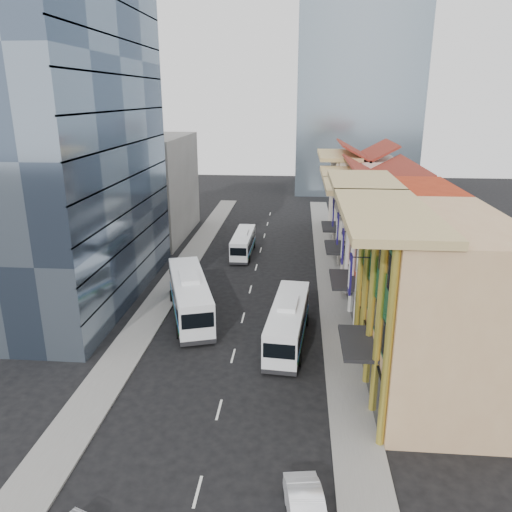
# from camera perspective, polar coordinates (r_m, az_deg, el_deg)

# --- Properties ---
(ground) EXTENTS (200.00, 200.00, 0.00)m
(ground) POSITION_cam_1_polar(r_m,az_deg,el_deg) (32.83, -4.53, -18.10)
(ground) COLOR black
(ground) RESTS_ON ground
(sidewalk_right) EXTENTS (3.00, 90.00, 0.15)m
(sidewalk_right) POSITION_cam_1_polar(r_m,az_deg,el_deg) (51.99, 8.75, -4.01)
(sidewalk_right) COLOR slate
(sidewalk_right) RESTS_ON ground
(sidewalk_left) EXTENTS (3.00, 90.00, 0.15)m
(sidewalk_left) POSITION_cam_1_polar(r_m,az_deg,el_deg) (53.51, -9.76, -3.41)
(sidewalk_left) COLOR slate
(sidewalk_left) RESTS_ON ground
(shophouse_tan) EXTENTS (8.00, 14.00, 12.00)m
(shophouse_tan) POSITION_cam_1_polar(r_m,az_deg,el_deg) (35.12, 19.92, -5.43)
(shophouse_tan) COLOR tan
(shophouse_tan) RESTS_ON ground
(shophouse_red) EXTENTS (8.00, 10.00, 12.00)m
(shophouse_red) POSITION_cam_1_polar(r_m,az_deg,el_deg) (46.10, 16.30, 0.42)
(shophouse_red) COLOR #A72E12
(shophouse_red) RESTS_ON ground
(shophouse_cream_near) EXTENTS (8.00, 9.00, 10.00)m
(shophouse_cream_near) POSITION_cam_1_polar(r_m,az_deg,el_deg) (55.35, 14.40, 2.37)
(shophouse_cream_near) COLOR beige
(shophouse_cream_near) RESTS_ON ground
(shophouse_cream_mid) EXTENTS (8.00, 9.00, 10.00)m
(shophouse_cream_mid) POSITION_cam_1_polar(r_m,az_deg,el_deg) (63.98, 13.16, 4.51)
(shophouse_cream_mid) COLOR beige
(shophouse_cream_mid) RESTS_ON ground
(shophouse_cream_far) EXTENTS (8.00, 12.00, 11.00)m
(shophouse_cream_far) POSITION_cam_1_polar(r_m,az_deg,el_deg) (74.06, 12.10, 6.76)
(shophouse_cream_far) COLOR beige
(shophouse_cream_far) RESTS_ON ground
(office_tower) EXTENTS (12.00, 26.00, 30.00)m
(office_tower) POSITION_cam_1_polar(r_m,az_deg,el_deg) (50.31, -21.17, 11.85)
(office_tower) COLOR #3D4B61
(office_tower) RESTS_ON ground
(office_block_far) EXTENTS (10.00, 18.00, 14.00)m
(office_block_far) POSITION_cam_1_polar(r_m,az_deg,el_deg) (72.30, -11.93, 7.72)
(office_block_far) COLOR gray
(office_block_far) RESTS_ON ground
(bus_left_near) EXTENTS (6.72, 12.99, 4.07)m
(bus_left_near) POSITION_cam_1_polar(r_m,az_deg,el_deg) (45.62, -7.58, -4.48)
(bus_left_near) COLOR white
(bus_left_near) RESTS_ON ground
(bus_left_far) EXTENTS (2.37, 9.62, 3.08)m
(bus_left_far) POSITION_cam_1_polar(r_m,az_deg,el_deg) (63.03, -1.47, 1.53)
(bus_left_far) COLOR white
(bus_left_far) RESTS_ON ground
(bus_right) EXTENTS (3.63, 11.46, 3.61)m
(bus_right) POSITION_cam_1_polar(r_m,az_deg,el_deg) (40.78, 3.68, -7.50)
(bus_right) COLOR white
(bus_right) RESTS_ON ground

